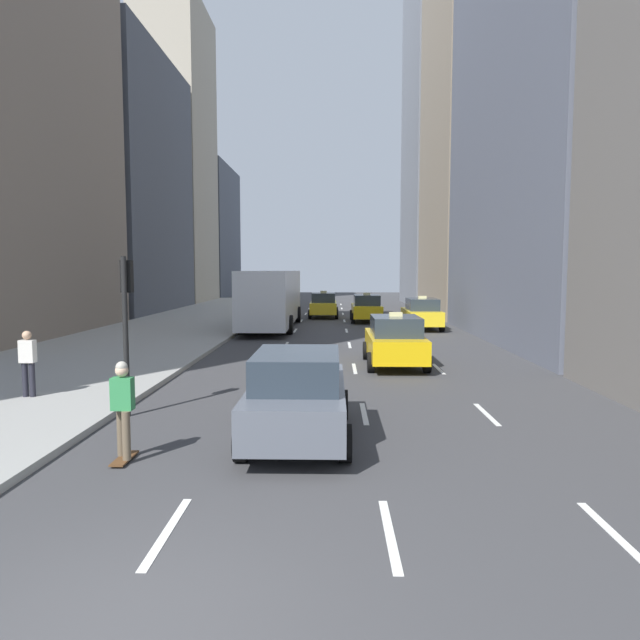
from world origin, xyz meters
TOP-DOWN VIEW (x-y plane):
  - ground_plane at (0.00, 0.00)m, footprint 160.00×160.00m
  - sidewalk_left at (-7.00, 27.00)m, footprint 8.00×66.00m
  - lane_markings at (2.60, 23.00)m, footprint 5.72×56.00m
  - building_row_left at (-14.00, 34.55)m, footprint 6.00×73.06m
  - building_row_right at (12.00, 30.21)m, footprint 6.00×56.10m
  - taxi_lead at (4.00, 31.48)m, footprint 2.02×4.40m
  - taxi_second at (6.80, 26.88)m, footprint 2.02×4.40m
  - taxi_third at (1.20, 34.70)m, footprint 2.02×4.40m
  - taxi_fourth at (4.00, 14.59)m, footprint 2.02×4.40m
  - sedan_black_near at (1.20, 6.00)m, footprint 2.02×4.53m
  - city_bus at (-1.61, 27.39)m, footprint 2.80×11.61m
  - skateboarder at (-1.72, 4.62)m, footprint 0.36×0.80m
  - pedestrian_mid_block at (-5.68, 8.90)m, footprint 0.36×0.22m
  - traffic_light_pole at (-2.75, 7.74)m, footprint 0.24×0.42m

SIDE VIEW (x-z plane):
  - ground_plane at x=0.00m, z-range 0.00..0.00m
  - lane_markings at x=2.60m, z-range 0.00..0.01m
  - sidewalk_left at x=-7.00m, z-range 0.00..0.15m
  - taxi_lead at x=4.00m, z-range -0.05..1.82m
  - taxi_second at x=6.80m, z-range -0.05..1.82m
  - taxi_third at x=1.20m, z-range -0.05..1.82m
  - taxi_fourth at x=4.00m, z-range -0.05..1.82m
  - sedan_black_near at x=1.20m, z-range 0.01..1.75m
  - skateboarder at x=-1.72m, z-range 0.09..1.84m
  - pedestrian_mid_block at x=-5.68m, z-range 0.24..1.89m
  - city_bus at x=-1.61m, z-range 0.16..3.41m
  - traffic_light_pole at x=-2.75m, z-range 0.61..4.21m
  - building_row_left at x=-14.00m, z-range -3.86..28.77m
  - building_row_right at x=12.00m, z-range -2.63..34.15m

